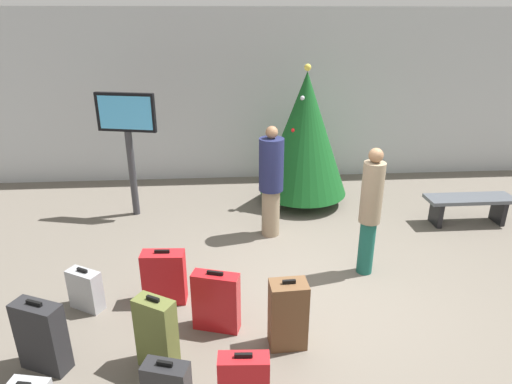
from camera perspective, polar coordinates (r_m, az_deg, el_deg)
ground_plane at (r=5.80m, az=8.38°, el=-12.77°), size 16.00×16.00×0.00m
back_wall at (r=9.32m, az=3.10°, el=12.30°), size 16.00×0.20×3.45m
holiday_tree at (r=7.93m, az=6.37°, el=7.47°), size 1.59×1.59×2.53m
flight_info_kiosk at (r=7.62m, az=-16.36°, el=7.73°), size 0.99×0.30×2.13m
waiting_bench at (r=8.15m, az=25.97°, el=-1.38°), size 1.45×0.44×0.48m
traveller_0 at (r=5.89m, az=14.64°, el=-2.13°), size 0.34×0.34×1.77m
traveller_1 at (r=6.75m, az=1.98°, el=1.58°), size 0.50×0.50×1.78m
suitcase_0 at (r=4.17m, az=-1.59°, el=-23.67°), size 0.45×0.21×0.63m
suitcase_1 at (r=5.00m, az=-5.20°, el=-14.00°), size 0.55×0.32×0.74m
suitcase_4 at (r=4.96m, az=-26.10°, el=-16.53°), size 0.53×0.38×0.79m
suitcase_5 at (r=5.71m, az=-21.29°, el=-11.77°), size 0.44×0.35×0.54m
suitcase_6 at (r=4.76m, az=4.18°, el=-15.59°), size 0.40×0.28×0.80m
suitcase_7 at (r=5.52m, az=-11.84°, el=-10.77°), size 0.52×0.26×0.71m
suitcase_8 at (r=4.61m, az=-12.81°, el=-17.52°), size 0.44×0.36×0.82m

